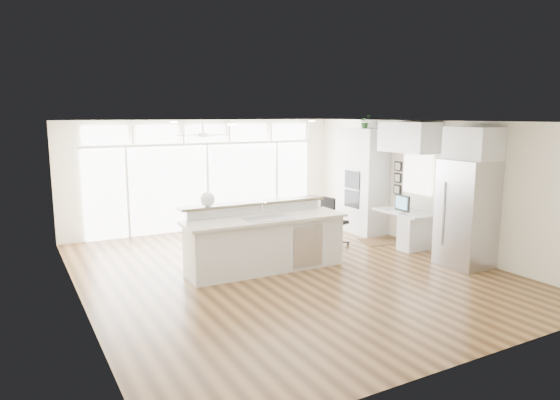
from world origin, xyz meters
TOP-DOWN VIEW (x-y plane):
  - floor at (0.00, 0.00)m, footprint 7.00×8.00m
  - ceiling at (0.00, 0.00)m, footprint 7.00×8.00m
  - wall_back at (0.00, 4.00)m, footprint 7.00×0.04m
  - wall_front at (0.00, -4.00)m, footprint 7.00×0.04m
  - wall_left at (-3.50, 0.00)m, footprint 0.04×8.00m
  - wall_right at (3.50, 0.00)m, footprint 0.04×8.00m
  - glass_wall at (0.00, 3.94)m, footprint 5.80×0.06m
  - transom_row at (0.00, 3.94)m, footprint 5.90×0.06m
  - desk_window at (3.46, 0.30)m, footprint 0.04×0.85m
  - ceiling_fan at (-0.50, 2.80)m, footprint 1.16×1.16m
  - recessed_lights at (0.00, 0.20)m, footprint 3.40×3.00m
  - oven_cabinet at (3.17, 1.80)m, footprint 0.64×1.20m
  - desk_nook at (3.13, 0.30)m, footprint 0.72×1.30m
  - upper_cabinets at (3.17, 0.30)m, footprint 0.64×1.30m
  - refrigerator at (3.11, -1.35)m, footprint 0.76×0.90m
  - fridge_cabinet at (3.17, -1.35)m, footprint 0.64×0.90m
  - framed_photos at (3.46, 0.92)m, footprint 0.06×0.22m
  - kitchen_island at (-0.30, 0.22)m, footprint 3.05×1.21m
  - rug at (2.95, 0.79)m, footprint 1.05×0.86m
  - office_chair at (1.79, 1.01)m, footprint 0.64×0.61m
  - fishbowl at (-1.24, 0.64)m, footprint 0.30×0.30m
  - monitor at (3.05, 0.30)m, footprint 0.11×0.46m
  - keyboard at (2.88, 0.30)m, footprint 0.15×0.33m
  - potted_plant at (3.17, 1.80)m, footprint 0.32×0.35m

SIDE VIEW (x-z plane):
  - floor at x=0.00m, z-range -0.02..0.00m
  - rug at x=2.95m, z-range 0.00..0.01m
  - desk_nook at x=3.13m, z-range 0.00..0.76m
  - office_chair at x=1.79m, z-range 0.00..1.08m
  - kitchen_island at x=-0.30m, z-range 0.00..1.20m
  - keyboard at x=2.88m, z-range 0.76..0.78m
  - monitor at x=3.05m, z-range 0.76..1.14m
  - refrigerator at x=3.11m, z-range 0.00..2.00m
  - glass_wall at x=0.00m, z-range 0.01..2.09m
  - oven_cabinet at x=3.17m, z-range 0.00..2.50m
  - fishbowl at x=-1.24m, z-range 1.20..1.47m
  - wall_back at x=0.00m, z-range 0.00..2.70m
  - wall_front at x=0.00m, z-range 0.00..2.70m
  - wall_left at x=-3.50m, z-range 0.00..2.70m
  - wall_right at x=3.50m, z-range 0.00..2.70m
  - framed_photos at x=3.46m, z-range 1.00..1.80m
  - desk_window at x=3.46m, z-range 1.12..1.98m
  - fridge_cabinet at x=3.17m, z-range 2.00..2.60m
  - upper_cabinets at x=3.17m, z-range 2.03..2.67m
  - transom_row at x=0.00m, z-range 2.18..2.58m
  - ceiling_fan at x=-0.50m, z-range 2.32..2.64m
  - potted_plant at x=3.17m, z-range 2.50..2.74m
  - recessed_lights at x=0.00m, z-range 2.67..2.69m
  - ceiling at x=0.00m, z-range 2.69..2.71m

